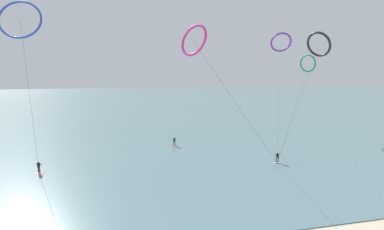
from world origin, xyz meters
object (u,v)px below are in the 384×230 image
at_px(surfer_ivory, 277,158).
at_px(surfer_coral, 174,142).
at_px(surfer_crimson, 39,168).
at_px(kite_emerald, 308,64).
at_px(kite_cobalt, 20,20).
at_px(kite_magenta, 194,41).
at_px(kite_violet, 281,42).
at_px(kite_charcoal, 319,44).

bearing_deg(surfer_ivory, surfer_coral, 167.61).
xyz_separation_m(surfer_coral, surfer_crimson, (-19.68, -9.34, 0.00)).
height_order(surfer_crimson, kite_emerald, kite_emerald).
xyz_separation_m(surfer_ivory, kite_cobalt, (-33.79, 2.13, 19.01)).
distance_m(surfer_ivory, kite_magenta, 22.76).
bearing_deg(kite_violet, kite_emerald, 109.80).
bearing_deg(surfer_ivory, kite_emerald, 72.94).
bearing_deg(surfer_ivory, surfer_crimson, -156.14).
bearing_deg(kite_charcoal, kite_violet, -33.01).
relative_size(surfer_crimson, kite_magenta, 0.09).
distance_m(surfer_coral, surfer_crimson, 21.78).
distance_m(kite_magenta, kite_emerald, 33.55).
bearing_deg(surfer_crimson, kite_magenta, 77.54).
xyz_separation_m(surfer_coral, kite_charcoal, (20.92, -10.05, 16.88)).
relative_size(surfer_coral, surfer_ivory, 1.00).
distance_m(kite_violet, kite_emerald, 11.70).
bearing_deg(kite_cobalt, kite_charcoal, 3.22).
bearing_deg(kite_magenta, surfer_coral, 144.80).
distance_m(kite_violet, kite_charcoal, 21.79).
distance_m(surfer_crimson, surfer_ivory, 33.72).
xyz_separation_m(surfer_ivory, kite_violet, (12.61, 22.90, 19.43)).
xyz_separation_m(surfer_crimson, surfer_ivory, (33.61, -2.72, 0.00)).
height_order(surfer_coral, kite_emerald, kite_emerald).
relative_size(surfer_coral, kite_emerald, 0.10).
distance_m(surfer_crimson, kite_magenta, 27.00).
relative_size(kite_cobalt, kite_violet, 0.89).
xyz_separation_m(kite_magenta, kite_charcoal, (21.36, 9.52, 0.92)).
xyz_separation_m(kite_violet, kite_emerald, (-0.00, -10.53, -5.09)).
distance_m(surfer_coral, kite_cobalt, 29.23).
bearing_deg(kite_violet, surfer_ivory, 80.98).
distance_m(kite_charcoal, kite_emerald, 12.06).
xyz_separation_m(kite_cobalt, kite_emerald, (46.39, 10.24, -4.68)).
height_order(surfer_ivory, kite_charcoal, kite_charcoal).
height_order(surfer_crimson, surfer_ivory, same).
height_order(kite_cobalt, kite_charcoal, kite_cobalt).
bearing_deg(kite_violet, surfer_crimson, 43.41).
height_order(kite_charcoal, kite_emerald, kite_charcoal).
bearing_deg(kite_emerald, surfer_crimson, 81.29).
bearing_deg(kite_violet, kite_magenta, 68.23).
bearing_deg(surfer_coral, kite_violet, -1.24).
distance_m(surfer_coral, kite_magenta, 25.26).
height_order(kite_magenta, kite_emerald, kite_magenta).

